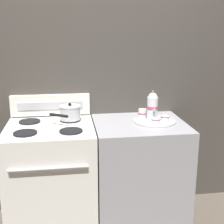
% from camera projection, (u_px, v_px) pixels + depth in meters
% --- Properties ---
extents(ground_plane, '(6.00, 6.00, 0.00)m').
position_uv_depth(ground_plane, '(98.00, 222.00, 2.73)').
color(ground_plane, brown).
extents(wall_back, '(6.00, 0.05, 2.20)m').
position_uv_depth(wall_back, '(93.00, 91.00, 2.79)').
color(wall_back, '#423D38').
rests_on(wall_back, ground).
extents(stove, '(0.69, 0.69, 0.91)m').
position_uv_depth(stove, '(52.00, 178.00, 2.57)').
color(stove, silver).
rests_on(stove, ground).
extents(control_panel, '(0.68, 0.05, 0.18)m').
position_uv_depth(control_panel, '(51.00, 105.00, 2.72)').
color(control_panel, silver).
rests_on(control_panel, stove).
extents(side_counter, '(0.75, 0.66, 0.90)m').
position_uv_depth(side_counter, '(139.00, 173.00, 2.67)').
color(side_counter, '#939399').
rests_on(side_counter, ground).
extents(saucepan, '(0.25, 0.28, 0.14)m').
position_uv_depth(saucepan, '(70.00, 112.00, 2.59)').
color(saucepan, '#B7B7BC').
rests_on(saucepan, stove).
extents(serving_tray, '(0.35, 0.35, 0.01)m').
position_uv_depth(serving_tray, '(154.00, 121.00, 2.57)').
color(serving_tray, '#B2B2B7').
rests_on(serving_tray, side_counter).
extents(teapot, '(0.09, 0.14, 0.25)m').
position_uv_depth(teapot, '(152.00, 106.00, 2.55)').
color(teapot, silver).
rests_on(teapot, serving_tray).
extents(teacup_left, '(0.11, 0.11, 0.05)m').
position_uv_depth(teacup_left, '(156.00, 121.00, 2.46)').
color(teacup_left, silver).
rests_on(teacup_left, serving_tray).
extents(teacup_right, '(0.11, 0.11, 0.05)m').
position_uv_depth(teacup_right, '(165.00, 119.00, 2.54)').
color(teacup_right, silver).
rests_on(teacup_right, serving_tray).
extents(creamer_jug, '(0.07, 0.07, 0.07)m').
position_uv_depth(creamer_jug, '(142.00, 113.00, 2.65)').
color(creamer_jug, silver).
rests_on(creamer_jug, serving_tray).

